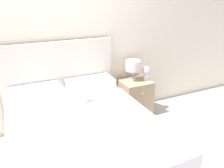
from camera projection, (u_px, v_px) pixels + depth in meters
name	position (u px, v px, depth m)	size (l,w,h in m)	color
ground_plane	(64.00, 122.00, 3.49)	(12.00, 12.00, 0.00)	#BCB7B2
wall_back	(56.00, 40.00, 3.06)	(8.00, 0.06, 2.60)	silver
bed	(81.00, 137.00, 2.57)	(1.61, 2.03, 1.30)	beige
nightstand	(135.00, 98.00, 3.65)	(0.48, 0.43, 0.60)	tan
table_lamp	(133.00, 66.00, 3.48)	(0.24, 0.24, 0.33)	beige
flower_vase	(146.00, 72.00, 3.54)	(0.14, 0.14, 0.23)	silver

